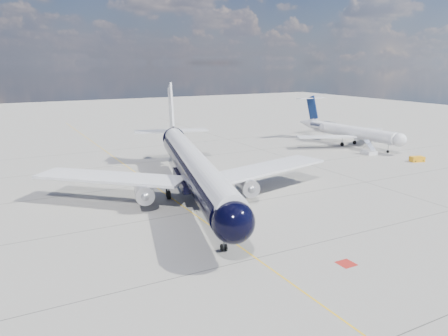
{
  "coord_description": "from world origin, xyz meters",
  "views": [
    {
      "loc": [
        -21.09,
        -37.55,
        18.24
      ],
      "look_at": [
        7.0,
        14.4,
        4.0
      ],
      "focal_mm": 35.0,
      "sensor_mm": 36.0,
      "label": 1
    }
  ],
  "objects_px": {
    "main_airliner": "(192,165)",
    "service_tug": "(417,159)",
    "boarding_stair": "(369,152)",
    "regional_jet": "(346,130)"
  },
  "relations": [
    {
      "from": "main_airliner",
      "to": "service_tug",
      "type": "height_order",
      "value": "main_airliner"
    },
    {
      "from": "main_airliner",
      "to": "service_tug",
      "type": "xyz_separation_m",
      "value": [
        46.76,
        0.07,
        -4.12
      ]
    },
    {
      "from": "main_airliner",
      "to": "boarding_stair",
      "type": "bearing_deg",
      "value": 26.87
    },
    {
      "from": "regional_jet",
      "to": "service_tug",
      "type": "bearing_deg",
      "value": -96.38
    },
    {
      "from": "boarding_stair",
      "to": "service_tug",
      "type": "bearing_deg",
      "value": -65.3
    },
    {
      "from": "regional_jet",
      "to": "boarding_stair",
      "type": "bearing_deg",
      "value": -112.44
    },
    {
      "from": "regional_jet",
      "to": "boarding_stair",
      "type": "distance_m",
      "value": 11.63
    },
    {
      "from": "main_airliner",
      "to": "boarding_stair",
      "type": "height_order",
      "value": "main_airliner"
    },
    {
      "from": "regional_jet",
      "to": "boarding_stair",
      "type": "xyz_separation_m",
      "value": [
        -3.56,
        -10.73,
        -2.76
      ]
    },
    {
      "from": "main_airliner",
      "to": "regional_jet",
      "type": "height_order",
      "value": "main_airliner"
    }
  ]
}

